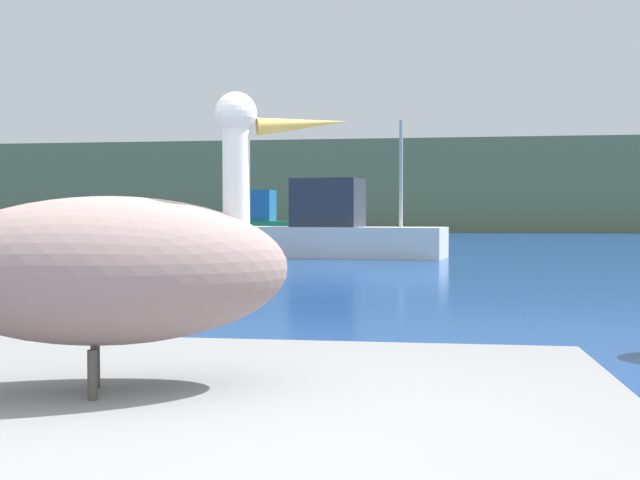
% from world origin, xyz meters
% --- Properties ---
extents(hillside_backdrop, '(140.00, 11.64, 8.13)m').
position_xyz_m(hillside_backdrop, '(0.00, 69.17, 4.07)').
color(hillside_backdrop, '#6B7A51').
rests_on(hillside_backdrop, ground).
extents(pelican, '(1.36, 0.89, 0.97)m').
position_xyz_m(pelican, '(-0.45, 0.46, 1.19)').
color(pelican, gray).
rests_on(pelican, pier_dock).
extents(fishing_boat_green, '(5.92, 2.25, 5.19)m').
position_xyz_m(fishing_boat_green, '(-8.23, 37.66, 0.98)').
color(fishing_boat_green, '#1E8C4C').
rests_on(fishing_boat_green, ground).
extents(fishing_boat_white, '(7.29, 3.24, 4.47)m').
position_xyz_m(fishing_boat_white, '(-2.38, 23.07, 0.88)').
color(fishing_boat_white, white).
rests_on(fishing_boat_white, ground).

